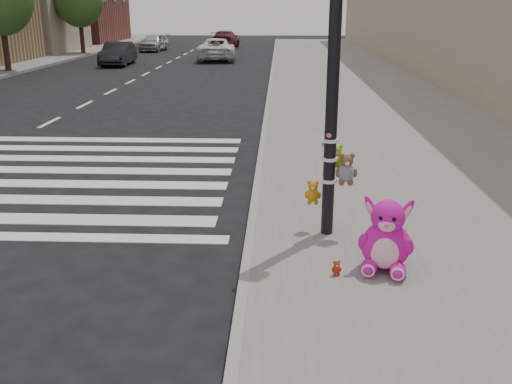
# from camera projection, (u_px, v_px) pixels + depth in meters

# --- Properties ---
(ground) EXTENTS (120.00, 120.00, 0.00)m
(ground) POSITION_uv_depth(u_px,v_px,m) (102.00, 302.00, 6.27)
(ground) COLOR black
(ground) RESTS_ON ground
(sidewalk_near) EXTENTS (7.00, 80.00, 0.14)m
(sidewalk_near) POSITION_uv_depth(u_px,v_px,m) (392.00, 123.00, 15.55)
(sidewalk_near) COLOR slate
(sidewalk_near) RESTS_ON ground
(curb_edge) EXTENTS (0.12, 80.00, 0.15)m
(curb_edge) POSITION_uv_depth(u_px,v_px,m) (265.00, 122.00, 15.69)
(curb_edge) COLOR gray
(curb_edge) RESTS_ON ground
(signal_pole) EXTENTS (0.69, 0.49, 4.00)m
(signal_pole) POSITION_uv_depth(u_px,v_px,m) (334.00, 112.00, 7.32)
(signal_pole) COLOR black
(signal_pole) RESTS_ON sidewalk_near
(pink_bunny) EXTENTS (0.68, 0.76, 0.91)m
(pink_bunny) POSITION_uv_depth(u_px,v_px,m) (386.00, 240.00, 6.64)
(pink_bunny) COLOR #E313AD
(pink_bunny) RESTS_ON sidewalk_near
(red_teddy) EXTENTS (0.13, 0.10, 0.18)m
(red_teddy) POSITION_uv_depth(u_px,v_px,m) (337.00, 268.00, 6.57)
(red_teddy) COLOR #AD2911
(red_teddy) RESTS_ON sidewalk_near
(car_dark_far) EXTENTS (1.46, 3.84, 1.25)m
(car_dark_far) POSITION_uv_depth(u_px,v_px,m) (118.00, 54.00, 31.13)
(car_dark_far) COLOR black
(car_dark_far) RESTS_ON ground
(car_white_near) EXTENTS (2.52, 4.82, 1.30)m
(car_white_near) POSITION_uv_depth(u_px,v_px,m) (217.00, 49.00, 33.92)
(car_white_near) COLOR white
(car_white_near) RESTS_ON ground
(car_maroon_near) EXTENTS (2.01, 4.57, 1.31)m
(car_maroon_near) POSITION_uv_depth(u_px,v_px,m) (225.00, 39.00, 44.04)
(car_maroon_near) COLOR #53171B
(car_maroon_near) RESTS_ON ground
(car_silver_deep) EXTENTS (1.76, 3.73, 1.23)m
(car_silver_deep) POSITION_uv_depth(u_px,v_px,m) (154.00, 42.00, 40.97)
(car_silver_deep) COLOR #B6B7BC
(car_silver_deep) RESTS_ON ground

